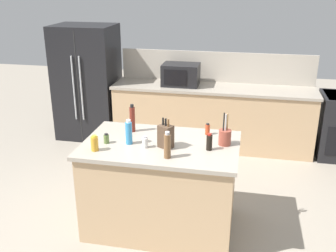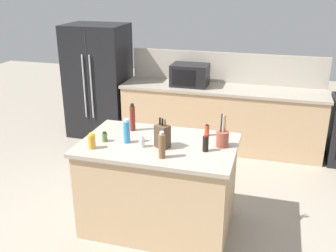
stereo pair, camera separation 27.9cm
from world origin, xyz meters
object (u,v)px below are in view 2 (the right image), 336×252
object	(u,v)px
soy_sauce_bottle	(206,143)
refrigerator	(99,81)
knife_block	(162,136)
pepper_grinder	(162,146)
microwave	(190,75)
utensil_crock	(222,138)
spice_jar_oregano	(105,137)
honey_jar	(92,141)
dish_soap_bottle	(127,131)
spice_jar_paprika	(207,130)
vinegar_bottle	(133,118)
salt_shaker	(142,142)

from	to	relation	value
soy_sauce_bottle	refrigerator	bearing A→B (deg)	133.36
knife_block	pepper_grinder	world-z (taller)	knife_block
microwave	refrigerator	bearing A→B (deg)	178.05
utensil_crock	spice_jar_oregano	bearing A→B (deg)	-170.21
microwave	soy_sauce_bottle	size ratio (longest dim) A/B	3.27
utensil_crock	microwave	bearing A→B (deg)	110.83
honey_jar	dish_soap_bottle	world-z (taller)	dish_soap_bottle
microwave	spice_jar_oregano	distance (m)	2.32
honey_jar	spice_jar_paprika	xyz separation A→B (m)	(0.99, 0.61, -0.02)
utensil_crock	dish_soap_bottle	bearing A→B (deg)	-169.74
refrigerator	utensil_crock	distance (m)	3.16
refrigerator	spice_jar_paprika	distance (m)	2.87
vinegar_bottle	pepper_grinder	distance (m)	0.74
vinegar_bottle	honey_jar	xyz separation A→B (m)	(-0.21, -0.54, -0.07)
spice_jar_oregano	salt_shaker	distance (m)	0.40
utensil_crock	vinegar_bottle	size ratio (longest dim) A/B	1.09
knife_block	soy_sauce_bottle	xyz separation A→B (m)	(0.41, 0.02, -0.04)
knife_block	microwave	bearing A→B (deg)	125.36
refrigerator	salt_shaker	world-z (taller)	refrigerator
vinegar_bottle	honey_jar	bearing A→B (deg)	-111.02
spice_jar_oregano	salt_shaker	size ratio (longest dim) A/B	0.87
salt_shaker	spice_jar_paprika	world-z (taller)	spice_jar_paprika
salt_shaker	vinegar_bottle	bearing A→B (deg)	121.70
dish_soap_bottle	pepper_grinder	bearing A→B (deg)	-28.73
spice_jar_oregano	soy_sauce_bottle	distance (m)	1.00
refrigerator	pepper_grinder	world-z (taller)	refrigerator
salt_shaker	soy_sauce_bottle	xyz separation A→B (m)	(0.60, 0.07, 0.02)
spice_jar_oregano	honey_jar	world-z (taller)	honey_jar
refrigerator	knife_block	distance (m)	2.93
microwave	spice_jar_paprika	xyz separation A→B (m)	(0.61, -1.87, -0.10)
knife_block	dish_soap_bottle	bearing A→B (deg)	-152.77
microwave	spice_jar_paprika	size ratio (longest dim) A/B	4.49
honey_jar	spice_jar_paprika	world-z (taller)	honey_jar
utensil_crock	spice_jar_oregano	size ratio (longest dim) A/B	3.24
dish_soap_bottle	salt_shaker	world-z (taller)	dish_soap_bottle
soy_sauce_bottle	vinegar_bottle	bearing A→B (deg)	159.68
vinegar_bottle	salt_shaker	size ratio (longest dim) A/B	2.60
refrigerator	utensil_crock	world-z (taller)	refrigerator
utensil_crock	dish_soap_bottle	distance (m)	0.93
microwave	soy_sauce_bottle	world-z (taller)	microwave
honey_jar	dish_soap_bottle	distance (m)	0.35
refrigerator	dish_soap_bottle	bearing A→B (deg)	-58.86
knife_block	salt_shaker	bearing A→B (deg)	-137.37
spice_jar_paprika	microwave	bearing A→B (deg)	108.00
refrigerator	microwave	xyz separation A→B (m)	(1.51, -0.05, 0.21)
knife_block	honey_jar	world-z (taller)	knife_block
spice_jar_oregano	salt_shaker	world-z (taller)	salt_shaker
refrigerator	vinegar_bottle	bearing A→B (deg)	-56.10
honey_jar	knife_block	bearing A→B (deg)	18.10
spice_jar_oregano	vinegar_bottle	distance (m)	0.40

